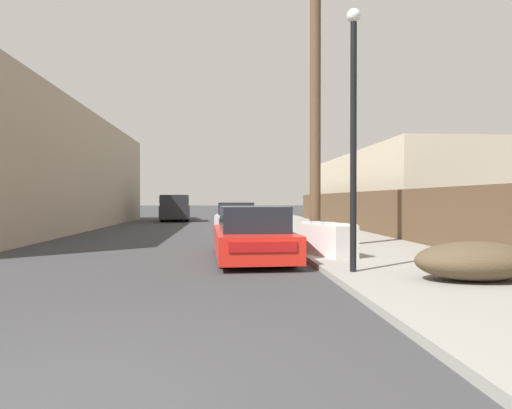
% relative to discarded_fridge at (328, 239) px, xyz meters
% --- Properties ---
extents(sidewalk_curb, '(4.20, 63.00, 0.12)m').
position_rel_discarded_fridge_xyz_m(sidewalk_curb, '(1.53, 15.70, -0.45)').
color(sidewalk_curb, gray).
rests_on(sidewalk_curb, ground).
extents(discarded_fridge, '(1.09, 1.89, 0.80)m').
position_rel_discarded_fridge_xyz_m(discarded_fridge, '(0.00, 0.00, 0.00)').
color(discarded_fridge, silver).
rests_on(discarded_fridge, sidewalk_curb).
extents(parked_sports_car_red, '(1.92, 4.73, 1.30)m').
position_rel_discarded_fridge_xyz_m(parked_sports_car_red, '(-1.84, 0.27, 0.08)').
color(parked_sports_car_red, red).
rests_on(parked_sports_car_red, ground).
extents(car_parked_mid, '(1.96, 4.31, 1.34)m').
position_rel_discarded_fridge_xyz_m(car_parked_mid, '(-1.91, 9.68, 0.12)').
color(car_parked_mid, silver).
rests_on(car_parked_mid, ground).
extents(pickup_truck, '(2.28, 5.96, 1.77)m').
position_rel_discarded_fridge_xyz_m(pickup_truck, '(-5.77, 20.74, 0.37)').
color(pickup_truck, '#232328').
rests_on(pickup_truck, ground).
extents(utility_pole, '(1.80, 0.30, 8.71)m').
position_rel_discarded_fridge_xyz_m(utility_pole, '(0.01, 1.56, 4.08)').
color(utility_pole, brown).
rests_on(utility_pole, sidewalk_curb).
extents(street_lamp, '(0.26, 0.26, 4.89)m').
position_rel_discarded_fridge_xyz_m(street_lamp, '(-0.11, -2.53, 2.44)').
color(street_lamp, black).
rests_on(street_lamp, sidewalk_curb).
extents(brush_pile, '(2.02, 1.22, 0.65)m').
position_rel_discarded_fridge_xyz_m(brush_pile, '(1.64, -3.60, -0.06)').
color(brush_pile, brown).
rests_on(brush_pile, sidewalk_curb).
extents(wooden_fence, '(0.08, 29.51, 1.69)m').
position_rel_discarded_fridge_xyz_m(wooden_fence, '(3.48, 7.87, 0.45)').
color(wooden_fence, brown).
rests_on(wooden_fence, sidewalk_curb).
extents(building_left_block, '(7.00, 23.84, 5.69)m').
position_rel_discarded_fridge_xyz_m(building_left_block, '(-12.24, 12.10, 2.33)').
color(building_left_block, tan).
rests_on(building_left_block, ground).
extents(building_right_house, '(6.00, 14.73, 3.97)m').
position_rel_discarded_fridge_xyz_m(building_right_house, '(7.30, 13.24, 1.47)').
color(building_right_house, beige).
rests_on(building_right_house, ground).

